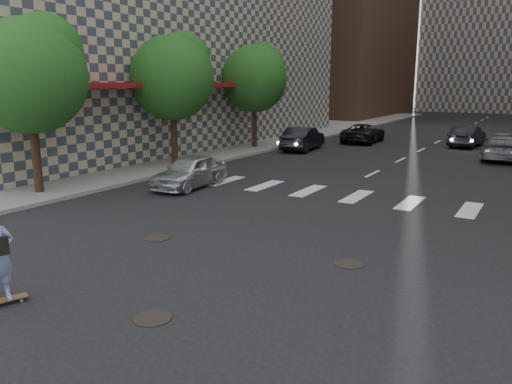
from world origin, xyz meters
TOP-DOWN VIEW (x-y plane):
  - ground at (0.00, 0.00)m, footprint 160.00×160.00m
  - sidewalk_left at (-14.50, 20.00)m, footprint 13.00×80.00m
  - tree_a at (-9.45, 3.14)m, footprint 4.20×4.20m
  - tree_b at (-9.45, 11.14)m, footprint 4.20×4.20m
  - tree_c at (-9.45, 19.14)m, footprint 4.20×4.20m
  - manhole_a at (1.20, -2.50)m, footprint 0.70×0.70m
  - manhole_b at (-2.00, 1.20)m, footprint 0.70×0.70m
  - manhole_c at (3.30, 2.00)m, footprint 0.70×0.70m
  - silver_sedan at (-5.50, 7.18)m, footprint 1.80×3.98m
  - traffic_car_a at (-6.50, 20.00)m, footprint 2.09×4.65m
  - traffic_car_b at (4.89, 22.00)m, footprint 2.11×5.01m
  - traffic_car_c at (-4.56, 26.00)m, footprint 2.46×4.91m
  - traffic_car_d at (4.56, 26.03)m, footprint 1.76×3.89m
  - traffic_car_e at (2.23, 27.16)m, footprint 1.88×4.39m

SIDE VIEW (x-z plane):
  - ground at x=0.00m, z-range 0.00..0.00m
  - manhole_a at x=1.20m, z-range 0.00..0.02m
  - manhole_b at x=-2.00m, z-range 0.00..0.02m
  - manhole_c at x=3.30m, z-range 0.00..0.02m
  - sidewalk_left at x=-14.50m, z-range 0.00..0.15m
  - traffic_car_d at x=4.56m, z-range 0.00..1.30m
  - silver_sedan at x=-5.50m, z-range 0.00..1.33m
  - traffic_car_c at x=-4.56m, z-range 0.00..1.33m
  - traffic_car_e at x=2.23m, z-range 0.00..1.41m
  - traffic_car_b at x=4.89m, z-range 0.00..1.44m
  - traffic_car_a at x=-6.50m, z-range 0.00..1.48m
  - tree_a at x=-9.45m, z-range 1.35..7.95m
  - tree_b at x=-9.45m, z-range 1.35..7.95m
  - tree_c at x=-9.45m, z-range 1.35..7.95m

